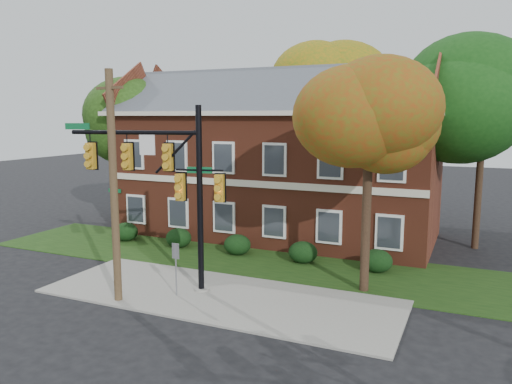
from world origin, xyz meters
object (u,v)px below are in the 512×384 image
at_px(tree_near_right, 375,124).
at_px(tree_left_rear, 129,121).
at_px(hedge_left, 179,238).
at_px(traffic_signal, 167,178).
at_px(utility_pole, 114,187).
at_px(hedge_right, 303,252).
at_px(sign_post, 176,261).
at_px(hedge_center, 237,245).
at_px(hedge_far_right, 377,261).
at_px(apartment_building, 276,150).
at_px(hedge_far_left, 126,232).
at_px(tree_far_rear, 335,90).
at_px(tree_right_rear, 492,93).

relative_size(tree_near_right, tree_left_rear, 0.97).
distance_m(hedge_left, traffic_signal, 7.80).
distance_m(tree_near_right, utility_pole, 10.02).
bearing_deg(hedge_right, sign_post, -115.25).
height_order(tree_near_right, sign_post, tree_near_right).
bearing_deg(tree_left_rear, traffic_signal, -46.12).
height_order(traffic_signal, sign_post, traffic_signal).
height_order(hedge_center, tree_near_right, tree_near_right).
height_order(hedge_far_right, utility_pole, utility_pole).
bearing_deg(apartment_building, tree_left_rear, -173.46).
height_order(hedge_right, utility_pole, utility_pole).
xyz_separation_m(tree_near_right, traffic_signal, (-7.42, -2.95, -2.08)).
height_order(hedge_right, tree_near_right, tree_near_right).
height_order(apartment_building, hedge_right, apartment_building).
bearing_deg(tree_near_right, hedge_center, 158.58).
bearing_deg(hedge_far_left, hedge_center, 0.00).
relative_size(tree_near_right, utility_pole, 0.99).
relative_size(hedge_center, tree_near_right, 0.16).
bearing_deg(tree_far_rear, apartment_building, -99.71).
distance_m(hedge_far_right, sign_post, 9.14).
bearing_deg(hedge_far_left, hedge_far_right, 0.00).
height_order(hedge_far_right, tree_near_right, tree_near_right).
relative_size(apartment_building, sign_post, 8.74).
bearing_deg(hedge_far_left, hedge_left, 0.00).
height_order(apartment_building, tree_far_rear, tree_far_rear).
xyz_separation_m(hedge_center, tree_near_right, (7.22, -2.83, 6.14)).
relative_size(hedge_left, tree_left_rear, 0.16).
bearing_deg(tree_right_rear, tree_near_right, -114.58).
xyz_separation_m(hedge_left, hedge_center, (3.50, 0.00, 0.00)).
relative_size(hedge_right, hedge_far_right, 1.00).
relative_size(hedge_left, tree_near_right, 0.16).
bearing_deg(hedge_left, utility_pole, -73.67).
relative_size(hedge_far_left, tree_right_rear, 0.13).
height_order(hedge_center, traffic_signal, traffic_signal).
xyz_separation_m(tree_far_rear, utility_pole, (-2.60, -20.75, -4.46)).
distance_m(tree_far_rear, sign_post, 20.83).
bearing_deg(hedge_right, tree_near_right, -37.28).
distance_m(hedge_far_left, tree_left_rear, 7.90).
height_order(hedge_left, traffic_signal, traffic_signal).
height_order(apartment_building, traffic_signal, apartment_building).
bearing_deg(tree_left_rear, sign_post, -45.74).
bearing_deg(sign_post, utility_pole, -140.61).
bearing_deg(tree_left_rear, tree_near_right, -22.36).
bearing_deg(hedge_center, utility_pole, -99.34).
bearing_deg(traffic_signal, utility_pole, -132.43).
bearing_deg(tree_near_right, utility_pole, -150.41).
bearing_deg(tree_right_rear, hedge_right, -141.98).
height_order(hedge_far_right, sign_post, sign_post).
relative_size(traffic_signal, utility_pole, 0.86).
distance_m(tree_left_rear, tree_right_rear, 21.19).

